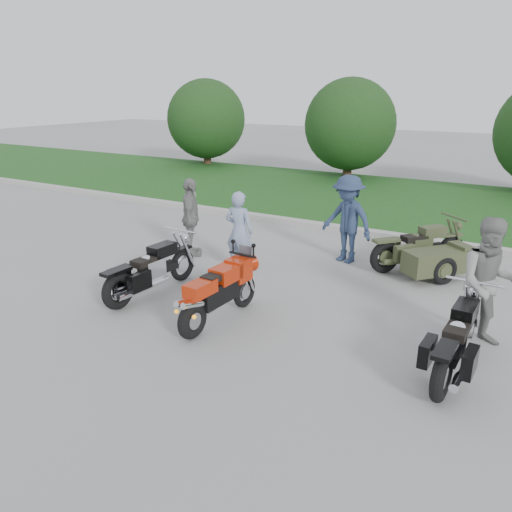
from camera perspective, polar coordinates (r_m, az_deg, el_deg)
The scene contains 13 objects.
ground at distance 8.10m, azimuth -3.34°, elevation -7.64°, with size 80.00×80.00×0.00m, color #9E9D98.
curb at distance 13.17m, azimuth 11.19°, elevation 2.86°, with size 60.00×0.30×0.15m, color #A7A49D.
grass_strip at distance 17.05m, azimuth 15.89°, elevation 6.07°, with size 60.00×8.00×0.14m, color #286021.
tree_far_left at distance 24.10m, azimuth -5.72°, elevation 15.30°, with size 3.60×3.60×4.00m.
tree_mid_left at distance 20.81m, azimuth 10.68°, elevation 14.55°, with size 3.60×3.60×4.00m.
sportbike_red at distance 7.91m, azimuth -4.35°, elevation -4.02°, with size 0.38×1.94×0.92m.
cruiser_left at distance 9.16m, azimuth -12.18°, elevation -1.83°, with size 0.41×2.26×0.87m.
cruiser_right at distance 7.06m, azimuth 21.92°, elevation -9.30°, with size 0.38×2.22×0.86m.
cruiser_sidecar at distance 10.50m, azimuth 19.01°, elevation 0.02°, with size 1.89×2.08×0.88m.
person_stripe at distance 10.12m, azimuth -1.94°, elevation 2.84°, with size 0.60×0.39×1.65m, color #8493B4.
person_grey at distance 7.83m, azimuth 25.05°, elevation -2.83°, with size 0.93×0.72×1.91m, color gray.
person_denim at distance 10.77m, azimuth 10.39°, elevation 4.15°, with size 1.21×0.70×1.88m, color navy.
person_back at distance 11.13m, azimuth -7.46°, elevation 4.39°, with size 1.02×0.42×1.74m, color gray.
Camera 1 is at (4.05, -6.03, 3.59)m, focal length 35.00 mm.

